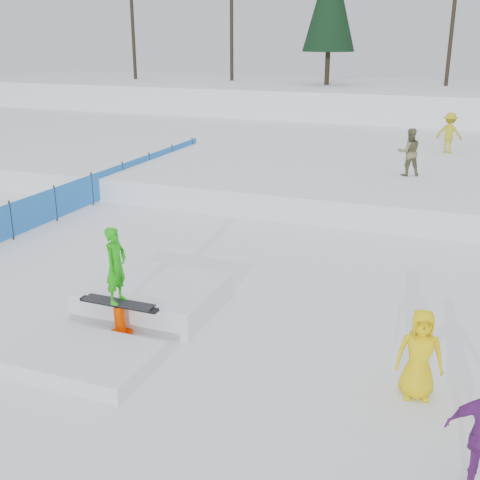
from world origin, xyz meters
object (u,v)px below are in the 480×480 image
(safety_fence, at_px, (92,189))
(walker_olive, at_px, (409,152))
(walker_ygreen, at_px, (449,133))
(jib_rail_feature, at_px, (136,308))
(spectator_yellow, at_px, (420,354))

(safety_fence, xyz_separation_m, walker_olive, (9.51, 4.68, 1.05))
(walker_olive, height_order, walker_ygreen, walker_ygreen)
(walker_ygreen, bearing_deg, jib_rail_feature, 86.70)
(safety_fence, relative_size, jib_rail_feature, 3.64)
(walker_olive, bearing_deg, spectator_yellow, 75.12)
(walker_olive, xyz_separation_m, spectator_yellow, (1.59, -12.30, -0.87))
(spectator_yellow, relative_size, jib_rail_feature, 0.33)
(safety_fence, bearing_deg, walker_ygreen, 42.30)
(safety_fence, relative_size, walker_olive, 10.02)
(walker_ygreen, relative_size, spectator_yellow, 1.11)
(walker_olive, distance_m, jib_rail_feature, 12.32)
(safety_fence, distance_m, spectator_yellow, 13.46)
(walker_ygreen, height_order, jib_rail_feature, walker_ygreen)
(walker_olive, distance_m, spectator_yellow, 12.43)
(walker_olive, bearing_deg, jib_rail_feature, 49.91)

